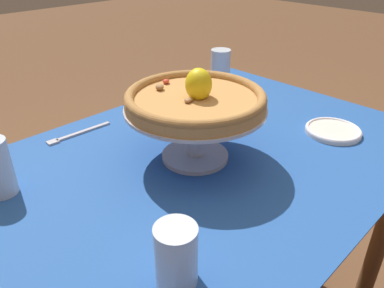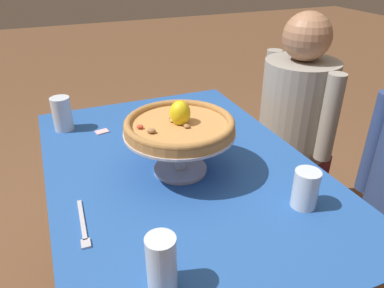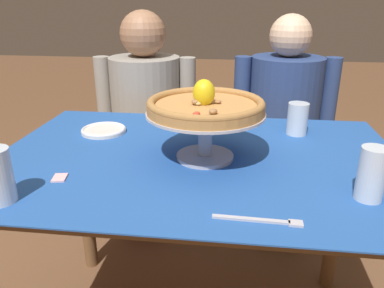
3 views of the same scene
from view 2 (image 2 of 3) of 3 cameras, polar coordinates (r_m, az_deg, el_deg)
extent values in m
cylinder|color=brown|center=(1.90, -18.12, -7.24)|extent=(0.06, 0.06, 0.73)
cylinder|color=brown|center=(2.03, 2.28, -3.04)|extent=(0.06, 0.06, 0.73)
cube|color=brown|center=(1.27, -1.78, -4.05)|extent=(1.24, 0.84, 0.02)
cube|color=#23519E|center=(1.27, -1.79, -3.49)|extent=(1.28, 0.88, 0.00)
cylinder|color=#B7B7C1|center=(1.24, -1.83, -3.88)|extent=(0.18, 0.18, 0.01)
cylinder|color=#B7B7C1|center=(1.20, -1.88, -1.02)|extent=(0.04, 0.04, 0.13)
cylinder|color=#B7B7C1|center=(1.17, -1.94, 1.91)|extent=(0.36, 0.36, 0.01)
cylinder|color=#BC8447|center=(1.16, -1.95, 2.63)|extent=(0.35, 0.35, 0.02)
torus|color=#A6743E|center=(1.15, -1.96, 3.36)|extent=(0.35, 0.35, 0.02)
ellipsoid|color=tan|center=(1.17, -3.05, 3.69)|extent=(0.03, 0.03, 0.01)
ellipsoid|color=tan|center=(1.15, -2.30, 3.55)|extent=(0.04, 0.03, 0.02)
ellipsoid|color=#996B42|center=(1.10, -6.35, 2.07)|extent=(0.03, 0.03, 0.01)
ellipsoid|color=#996B42|center=(1.17, -2.92, 4.00)|extent=(0.04, 0.04, 0.02)
ellipsoid|color=#C63D28|center=(1.13, -8.10, 2.68)|extent=(0.03, 0.03, 0.01)
ellipsoid|color=#996B42|center=(1.17, -2.82, 3.83)|extent=(0.02, 0.02, 0.01)
ellipsoid|color=#C63D28|center=(1.17, -2.66, 3.89)|extent=(0.02, 0.02, 0.01)
ellipsoid|color=#C63D28|center=(1.15, -1.67, 3.45)|extent=(0.02, 0.03, 0.01)
ellipsoid|color=#996B42|center=(1.13, -0.69, 2.92)|extent=(0.02, 0.02, 0.01)
ellipsoid|color=#996B42|center=(1.12, -0.89, 2.74)|extent=(0.02, 0.02, 0.01)
ellipsoid|color=yellow|center=(1.15, -1.87, 4.82)|extent=(0.07, 0.07, 0.08)
cylinder|color=silver|center=(0.83, -4.77, -17.91)|extent=(0.07, 0.07, 0.14)
cylinder|color=silver|center=(0.86, -4.68, -19.36)|extent=(0.06, 0.06, 0.07)
cylinder|color=silver|center=(1.10, 17.26, -6.68)|extent=(0.07, 0.07, 0.12)
cylinder|color=silver|center=(1.12, 17.06, -7.82)|extent=(0.07, 0.07, 0.06)
cylinder|color=silver|center=(1.58, -19.58, 4.46)|extent=(0.08, 0.08, 0.14)
cylinder|color=silver|center=(1.59, -19.38, 3.37)|extent=(0.07, 0.07, 0.07)
cylinder|color=silver|center=(1.63, -0.38, 4.53)|extent=(0.16, 0.16, 0.01)
torus|color=white|center=(1.63, -0.39, 4.72)|extent=(0.16, 0.16, 0.01)
cube|color=#B7B7C1|center=(1.08, -16.75, -11.18)|extent=(0.18, 0.02, 0.01)
cube|color=#B7B7C1|center=(1.00, -16.20, -14.67)|extent=(0.03, 0.03, 0.01)
cube|color=beige|center=(1.53, -13.84, 1.88)|extent=(0.05, 0.06, 0.00)
cube|color=maroon|center=(2.13, 14.24, -6.57)|extent=(0.30, 0.34, 0.48)
cylinder|color=gray|center=(1.90, 15.95, 5.34)|extent=(0.37, 0.37, 0.48)
sphere|color=#9E7051|center=(1.79, 17.49, 15.69)|extent=(0.22, 0.22, 0.22)
cylinder|color=gray|center=(2.04, 12.20, 8.52)|extent=(0.08, 0.08, 0.41)
cylinder|color=gray|center=(1.74, 20.61, 3.77)|extent=(0.08, 0.08, 0.41)
cylinder|color=navy|center=(1.57, 26.82, 0.01)|extent=(0.08, 0.08, 0.42)
camera|label=1|loc=(1.04, 47.37, 11.65)|focal=34.85mm
camera|label=3|loc=(1.16, -60.48, 4.17)|focal=35.42mm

